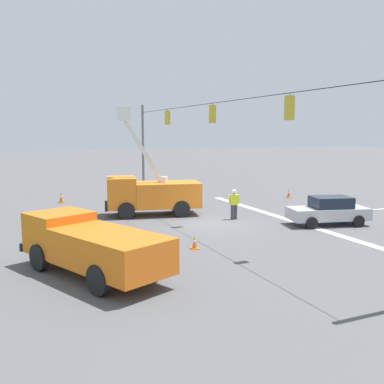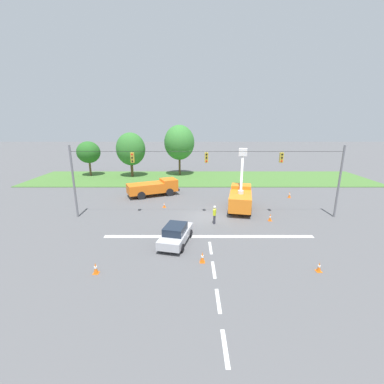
{
  "view_description": "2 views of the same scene",
  "coord_description": "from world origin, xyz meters",
  "px_view_note": "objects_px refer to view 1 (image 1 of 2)",
  "views": [
    {
      "loc": [
        -22.13,
        10.5,
        5.11
      ],
      "look_at": [
        -1.01,
        1.6,
        2.0
      ],
      "focal_mm": 42.0,
      "sensor_mm": 36.0,
      "label": 1
    },
    {
      "loc": [
        -1.42,
        -24.42,
        9.34
      ],
      "look_at": [
        -1.29,
        2.62,
        1.89
      ],
      "focal_mm": 24.0,
      "sensor_mm": 36.0,
      "label": 2
    }
  ],
  "objects_px": {
    "traffic_cone_foreground_left": "(61,197)",
    "utility_truck_support_near": "(91,244)",
    "sedan_silver": "(329,211)",
    "traffic_cone_near_bucket": "(195,243)",
    "road_worker": "(234,202)",
    "traffic_cone_foreground_right": "(289,193)",
    "utility_truck_bucket_lift": "(151,192)",
    "traffic_cone_mid_left": "(344,209)",
    "traffic_cone_lane_edge_a": "(187,201)"
  },
  "relations": [
    {
      "from": "traffic_cone_foreground_left",
      "to": "utility_truck_support_near",
      "type": "bearing_deg",
      "value": 176.67
    },
    {
      "from": "sedan_silver",
      "to": "traffic_cone_near_bucket",
      "type": "distance_m",
      "value": 9.01
    },
    {
      "from": "traffic_cone_foreground_left",
      "to": "traffic_cone_near_bucket",
      "type": "distance_m",
      "value": 15.95
    },
    {
      "from": "road_worker",
      "to": "utility_truck_support_near",
      "type": "bearing_deg",
      "value": 126.49
    },
    {
      "from": "traffic_cone_foreground_left",
      "to": "sedan_silver",
      "type": "bearing_deg",
      "value": -137.25
    },
    {
      "from": "traffic_cone_foreground_left",
      "to": "traffic_cone_foreground_right",
      "type": "distance_m",
      "value": 17.13
    },
    {
      "from": "traffic_cone_foreground_right",
      "to": "road_worker",
      "type": "bearing_deg",
      "value": 126.92
    },
    {
      "from": "utility_truck_support_near",
      "to": "traffic_cone_near_bucket",
      "type": "height_order",
      "value": "utility_truck_support_near"
    },
    {
      "from": "road_worker",
      "to": "traffic_cone_foreground_right",
      "type": "height_order",
      "value": "road_worker"
    },
    {
      "from": "utility_truck_bucket_lift",
      "to": "traffic_cone_mid_left",
      "type": "xyz_separation_m",
      "value": [
        -4.57,
        -10.99,
        -1.04
      ]
    },
    {
      "from": "utility_truck_bucket_lift",
      "to": "traffic_cone_near_bucket",
      "type": "xyz_separation_m",
      "value": [
        -8.4,
        0.68,
        -1.15
      ]
    },
    {
      "from": "utility_truck_support_near",
      "to": "traffic_cone_mid_left",
      "type": "height_order",
      "value": "utility_truck_support_near"
    },
    {
      "from": "sedan_silver",
      "to": "traffic_cone_mid_left",
      "type": "bearing_deg",
      "value": -55.28
    },
    {
      "from": "traffic_cone_foreground_left",
      "to": "traffic_cone_lane_edge_a",
      "type": "xyz_separation_m",
      "value": [
        -4.77,
        -7.86,
        -0.04
      ]
    },
    {
      "from": "road_worker",
      "to": "traffic_cone_near_bucket",
      "type": "bearing_deg",
      "value": 137.87
    },
    {
      "from": "traffic_cone_foreground_right",
      "to": "traffic_cone_near_bucket",
      "type": "height_order",
      "value": "traffic_cone_foreground_right"
    },
    {
      "from": "utility_truck_support_near",
      "to": "traffic_cone_lane_edge_a",
      "type": "distance_m",
      "value": 15.39
    },
    {
      "from": "sedan_silver",
      "to": "traffic_cone_mid_left",
      "type": "relative_size",
      "value": 5.9
    },
    {
      "from": "utility_truck_bucket_lift",
      "to": "traffic_cone_mid_left",
      "type": "bearing_deg",
      "value": -112.58
    },
    {
      "from": "utility_truck_support_near",
      "to": "traffic_cone_foreground_left",
      "type": "xyz_separation_m",
      "value": [
        17.32,
        -1.01,
        -0.73
      ]
    },
    {
      "from": "traffic_cone_mid_left",
      "to": "traffic_cone_lane_edge_a",
      "type": "bearing_deg",
      "value": 47.92
    },
    {
      "from": "utility_truck_support_near",
      "to": "traffic_cone_foreground_right",
      "type": "relative_size",
      "value": 10.27
    },
    {
      "from": "utility_truck_support_near",
      "to": "traffic_cone_near_bucket",
      "type": "xyz_separation_m",
      "value": [
        1.83,
        -4.82,
        -0.84
      ]
    },
    {
      "from": "utility_truck_bucket_lift",
      "to": "road_worker",
      "type": "bearing_deg",
      "value": -127.91
    },
    {
      "from": "traffic_cone_foreground_left",
      "to": "traffic_cone_foreground_right",
      "type": "xyz_separation_m",
      "value": [
        -4.19,
        -16.61,
        -0.07
      ]
    },
    {
      "from": "road_worker",
      "to": "traffic_cone_lane_edge_a",
      "type": "relative_size",
      "value": 2.46
    },
    {
      "from": "traffic_cone_foreground_right",
      "to": "traffic_cone_near_bucket",
      "type": "distance_m",
      "value": 17.07
    },
    {
      "from": "traffic_cone_foreground_left",
      "to": "traffic_cone_near_bucket",
      "type": "xyz_separation_m",
      "value": [
        -15.49,
        -3.81,
        -0.11
      ]
    },
    {
      "from": "sedan_silver",
      "to": "traffic_cone_foreground_left",
      "type": "distance_m",
      "value": 18.59
    },
    {
      "from": "utility_truck_support_near",
      "to": "traffic_cone_lane_edge_a",
      "type": "xyz_separation_m",
      "value": [
        12.56,
        -8.86,
        -0.76
      ]
    },
    {
      "from": "sedan_silver",
      "to": "traffic_cone_lane_edge_a",
      "type": "height_order",
      "value": "sedan_silver"
    },
    {
      "from": "traffic_cone_lane_edge_a",
      "to": "traffic_cone_mid_left",
      "type": "bearing_deg",
      "value": -132.08
    },
    {
      "from": "sedan_silver",
      "to": "traffic_cone_foreground_left",
      "type": "relative_size",
      "value": 5.84
    },
    {
      "from": "utility_truck_support_near",
      "to": "traffic_cone_mid_left",
      "type": "xyz_separation_m",
      "value": [
        5.67,
        -16.5,
        -0.73
      ]
    },
    {
      "from": "utility_truck_bucket_lift",
      "to": "traffic_cone_foreground_left",
      "type": "xyz_separation_m",
      "value": [
        7.08,
        4.49,
        -1.04
      ]
    },
    {
      "from": "sedan_silver",
      "to": "road_worker",
      "type": "relative_size",
      "value": 2.59
    },
    {
      "from": "traffic_cone_foreground_right",
      "to": "traffic_cone_near_bucket",
      "type": "bearing_deg",
      "value": 131.43
    },
    {
      "from": "traffic_cone_near_bucket",
      "to": "traffic_cone_lane_edge_a",
      "type": "height_order",
      "value": "traffic_cone_lane_edge_a"
    },
    {
      "from": "utility_truck_bucket_lift",
      "to": "traffic_cone_near_bucket",
      "type": "bearing_deg",
      "value": 175.38
    },
    {
      "from": "traffic_cone_foreground_left",
      "to": "traffic_cone_mid_left",
      "type": "bearing_deg",
      "value": -126.97
    },
    {
      "from": "utility_truck_support_near",
      "to": "sedan_silver",
      "type": "height_order",
      "value": "utility_truck_support_near"
    },
    {
      "from": "road_worker",
      "to": "traffic_cone_foreground_right",
      "type": "distance_m",
      "value": 10.1
    },
    {
      "from": "traffic_cone_foreground_right",
      "to": "traffic_cone_near_bucket",
      "type": "xyz_separation_m",
      "value": [
        -11.29,
        12.8,
        -0.05
      ]
    },
    {
      "from": "utility_truck_support_near",
      "to": "traffic_cone_lane_edge_a",
      "type": "relative_size",
      "value": 9.53
    },
    {
      "from": "utility_truck_support_near",
      "to": "traffic_cone_foreground_left",
      "type": "bearing_deg",
      "value": -3.33
    },
    {
      "from": "traffic_cone_foreground_right",
      "to": "traffic_cone_mid_left",
      "type": "xyz_separation_m",
      "value": [
        -7.46,
        1.13,
        0.06
      ]
    },
    {
      "from": "traffic_cone_lane_edge_a",
      "to": "traffic_cone_foreground_right",
      "type": "bearing_deg",
      "value": -86.26
    },
    {
      "from": "traffic_cone_foreground_right",
      "to": "traffic_cone_mid_left",
      "type": "height_order",
      "value": "traffic_cone_mid_left"
    },
    {
      "from": "traffic_cone_foreground_right",
      "to": "traffic_cone_lane_edge_a",
      "type": "distance_m",
      "value": 8.78
    },
    {
      "from": "utility_truck_support_near",
      "to": "sedan_silver",
      "type": "bearing_deg",
      "value": -74.9
    }
  ]
}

